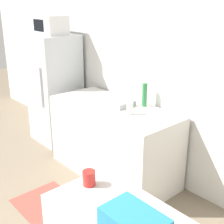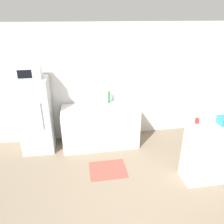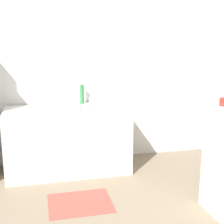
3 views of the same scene
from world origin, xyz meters
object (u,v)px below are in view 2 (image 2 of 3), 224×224
object	(u,v)px
microwave	(29,72)
jar	(197,121)
refrigerator	(36,116)
bottle_tall	(109,97)
bottle_short	(115,105)

from	to	relation	value
microwave	jar	size ratio (longest dim) A/B	5.66
refrigerator	bottle_tall	bearing A→B (deg)	8.32
refrigerator	bottle_tall	size ratio (longest dim) A/B	5.82
microwave	jar	distance (m)	3.18
microwave	jar	xyz separation A→B (m)	(2.76, -1.47, -0.54)
refrigerator	jar	world-z (taller)	refrigerator
refrigerator	bottle_short	xyz separation A→B (m)	(1.68, -0.09, 0.17)
bottle_tall	bottle_short	world-z (taller)	bottle_tall
refrigerator	bottle_tall	world-z (taller)	refrigerator
microwave	refrigerator	bearing A→B (deg)	70.14
bottle_tall	bottle_short	xyz separation A→B (m)	(0.09, -0.32, -0.07)
microwave	jar	world-z (taller)	microwave
microwave	bottle_tall	world-z (taller)	microwave
refrigerator	microwave	bearing A→B (deg)	-109.86
refrigerator	microwave	distance (m)	0.93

